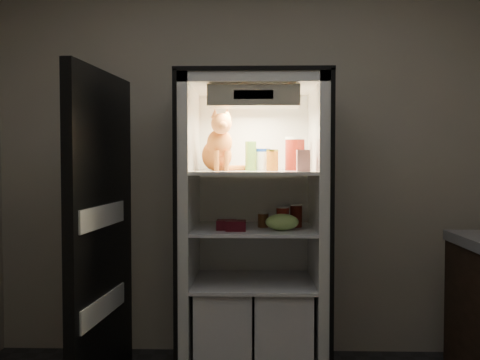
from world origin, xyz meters
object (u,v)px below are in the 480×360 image
at_px(grape_bag, 282,222).
at_px(berry_box_left, 226,225).
at_px(soda_can_c, 282,218).
at_px(berry_box_right, 236,226).
at_px(tabby_cat, 218,148).
at_px(mayo_tub, 262,160).
at_px(refrigerator, 253,250).
at_px(pepper_jar, 295,154).
at_px(cream_carton, 303,161).
at_px(parmesan_shaker, 251,156).
at_px(salsa_jar, 272,160).
at_px(soda_can_a, 284,217).
at_px(soda_can_b, 296,216).
at_px(condiment_jar, 263,220).

xyz_separation_m(grape_bag, berry_box_left, (-0.33, 0.03, -0.02)).
xyz_separation_m(soda_can_c, berry_box_right, (-0.28, -0.06, -0.04)).
xyz_separation_m(tabby_cat, mayo_tub, (0.28, 0.03, -0.07)).
bearing_deg(refrigerator, berry_box_right, -116.72).
height_order(tabby_cat, pepper_jar, tabby_cat).
bearing_deg(cream_carton, berry_box_left, 169.31).
bearing_deg(parmesan_shaker, salsa_jar, -14.46).
distance_m(refrigerator, soda_can_a, 0.28).
relative_size(mayo_tub, grape_bag, 0.70).
distance_m(parmesan_shaker, berry_box_right, 0.47).
bearing_deg(tabby_cat, soda_can_b, -19.13).
xyz_separation_m(soda_can_a, soda_can_b, (0.07, -0.05, 0.01)).
distance_m(soda_can_a, berry_box_right, 0.37).
bearing_deg(berry_box_right, soda_can_b, 25.03).
distance_m(condiment_jar, berry_box_left, 0.25).
bearing_deg(berry_box_right, salsa_jar, 37.30).
bearing_deg(salsa_jar, berry_box_right, -142.70).
distance_m(berry_box_left, berry_box_right, 0.08).
height_order(cream_carton, berry_box_left, cream_carton).
bearing_deg(cream_carton, soda_can_c, 138.68).
bearing_deg(berry_box_right, condiment_jar, 44.52).
distance_m(cream_carton, condiment_jar, 0.47).
bearing_deg(cream_carton, condiment_jar, 138.72).
height_order(mayo_tub, berry_box_right, mayo_tub).
bearing_deg(pepper_jar, salsa_jar, -146.22).
distance_m(soda_can_a, soda_can_b, 0.09).
bearing_deg(parmesan_shaker, grape_bag, -44.55).
distance_m(refrigerator, berry_box_left, 0.29).
distance_m(refrigerator, mayo_tub, 0.57).
relative_size(salsa_jar, berry_box_right, 1.11).
bearing_deg(condiment_jar, soda_can_c, -41.24).
distance_m(pepper_jar, berry_box_right, 0.62).
distance_m(mayo_tub, salsa_jar, 0.10).
height_order(parmesan_shaker, grape_bag, parmesan_shaker).
distance_m(salsa_jar, soda_can_a, 0.37).
height_order(refrigerator, berry_box_left, refrigerator).
xyz_separation_m(condiment_jar, berry_box_right, (-0.16, -0.16, -0.02)).
bearing_deg(parmesan_shaker, tabby_cat, 177.17).
bearing_deg(salsa_jar, condiment_jar, -173.58).
bearing_deg(soda_can_c, berry_box_right, -167.36).
bearing_deg(soda_can_b, soda_can_a, 142.54).
xyz_separation_m(pepper_jar, soda_can_b, (0.00, -0.09, -0.39)).
distance_m(soda_can_b, soda_can_c, 0.14).
bearing_deg(soda_can_a, soda_can_b, -37.46).
height_order(parmesan_shaker, berry_box_left, parmesan_shaker).
relative_size(mayo_tub, berry_box_right, 1.17).
xyz_separation_m(refrigerator, soda_can_c, (0.17, -0.14, 0.21)).
bearing_deg(salsa_jar, grape_bag, -70.43).
relative_size(soda_can_a, berry_box_left, 1.04).
relative_size(soda_can_b, berry_box_right, 1.17).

